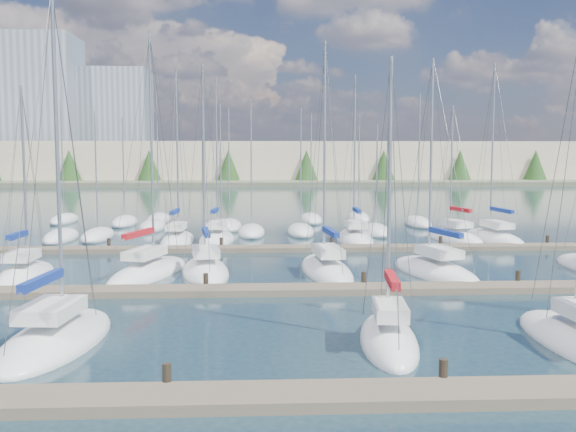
{
  "coord_description": "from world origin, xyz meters",
  "views": [
    {
      "loc": [
        -1.4,
        -15.01,
        6.76
      ],
      "look_at": [
        0.0,
        14.0,
        4.0
      ],
      "focal_mm": 40.0,
      "sensor_mm": 36.0,
      "label": 1
    }
  ],
  "objects_px": {
    "sailboat_n": "(177,240)",
    "sailboat_p": "(355,238)",
    "sailboat_c": "(56,339)",
    "sailboat_h": "(25,276)",
    "sailboat_o": "(217,239)",
    "sailboat_k": "(326,270)",
    "sailboat_i": "(148,272)",
    "sailboat_q": "(454,238)",
    "sailboat_j": "(206,271)",
    "sailboat_l": "(435,271)",
    "sailboat_d": "(389,340)",
    "sailboat_r": "(494,238)"
  },
  "relations": [
    {
      "from": "sailboat_n",
      "to": "sailboat_p",
      "type": "bearing_deg",
      "value": 5.37
    },
    {
      "from": "sailboat_c",
      "to": "sailboat_p",
      "type": "bearing_deg",
      "value": 66.78
    },
    {
      "from": "sailboat_h",
      "to": "sailboat_c",
      "type": "relative_size",
      "value": 0.85
    },
    {
      "from": "sailboat_o",
      "to": "sailboat_p",
      "type": "xyz_separation_m",
      "value": [
        10.93,
        -0.11,
        -0.01
      ]
    },
    {
      "from": "sailboat_k",
      "to": "sailboat_i",
      "type": "relative_size",
      "value": 0.97
    },
    {
      "from": "sailboat_q",
      "to": "sailboat_n",
      "type": "height_order",
      "value": "sailboat_n"
    },
    {
      "from": "sailboat_j",
      "to": "sailboat_l",
      "type": "bearing_deg",
      "value": -11.26
    },
    {
      "from": "sailboat_p",
      "to": "sailboat_i",
      "type": "height_order",
      "value": "sailboat_i"
    },
    {
      "from": "sailboat_l",
      "to": "sailboat_c",
      "type": "height_order",
      "value": "sailboat_c"
    },
    {
      "from": "sailboat_q",
      "to": "sailboat_n",
      "type": "distance_m",
      "value": 21.92
    },
    {
      "from": "sailboat_o",
      "to": "sailboat_j",
      "type": "bearing_deg",
      "value": -84.99
    },
    {
      "from": "sailboat_n",
      "to": "sailboat_k",
      "type": "bearing_deg",
      "value": -49.88
    },
    {
      "from": "sailboat_q",
      "to": "sailboat_d",
      "type": "distance_m",
      "value": 30.16
    },
    {
      "from": "sailboat_l",
      "to": "sailboat_j",
      "type": "xyz_separation_m",
      "value": [
        -13.06,
        0.71,
        0.01
      ]
    },
    {
      "from": "sailboat_o",
      "to": "sailboat_k",
      "type": "relative_size",
      "value": 0.97
    },
    {
      "from": "sailboat_o",
      "to": "sailboat_l",
      "type": "xyz_separation_m",
      "value": [
        13.3,
        -14.63,
        -0.02
      ]
    },
    {
      "from": "sailboat_k",
      "to": "sailboat_l",
      "type": "xyz_separation_m",
      "value": [
        6.14,
        -0.65,
        -0.01
      ]
    },
    {
      "from": "sailboat_l",
      "to": "sailboat_i",
      "type": "height_order",
      "value": "sailboat_i"
    },
    {
      "from": "sailboat_r",
      "to": "sailboat_h",
      "type": "relative_size",
      "value": 1.31
    },
    {
      "from": "sailboat_k",
      "to": "sailboat_j",
      "type": "relative_size",
      "value": 1.11
    },
    {
      "from": "sailboat_o",
      "to": "sailboat_d",
      "type": "relative_size",
      "value": 1.24
    },
    {
      "from": "sailboat_i",
      "to": "sailboat_h",
      "type": "height_order",
      "value": "sailboat_i"
    },
    {
      "from": "sailboat_j",
      "to": "sailboat_n",
      "type": "relative_size",
      "value": 0.9
    },
    {
      "from": "sailboat_o",
      "to": "sailboat_q",
      "type": "relative_size",
      "value": 1.19
    },
    {
      "from": "sailboat_h",
      "to": "sailboat_n",
      "type": "bearing_deg",
      "value": 65.6
    },
    {
      "from": "sailboat_j",
      "to": "sailboat_d",
      "type": "relative_size",
      "value": 1.15
    },
    {
      "from": "sailboat_r",
      "to": "sailboat_n",
      "type": "distance_m",
      "value": 24.96
    },
    {
      "from": "sailboat_i",
      "to": "sailboat_h",
      "type": "bearing_deg",
      "value": -158.15
    },
    {
      "from": "sailboat_k",
      "to": "sailboat_p",
      "type": "relative_size",
      "value": 1.01
    },
    {
      "from": "sailboat_o",
      "to": "sailboat_c",
      "type": "relative_size",
      "value": 1.02
    },
    {
      "from": "sailboat_l",
      "to": "sailboat_c",
      "type": "xyz_separation_m",
      "value": [
        -17.33,
        -12.75,
        0.0
      ]
    },
    {
      "from": "sailboat_c",
      "to": "sailboat_d",
      "type": "height_order",
      "value": "sailboat_c"
    },
    {
      "from": "sailboat_h",
      "to": "sailboat_c",
      "type": "xyz_separation_m",
      "value": [
        5.52,
        -12.44,
        -0.0
      ]
    },
    {
      "from": "sailboat_p",
      "to": "sailboat_d",
      "type": "height_order",
      "value": "sailboat_p"
    },
    {
      "from": "sailboat_o",
      "to": "sailboat_q",
      "type": "height_order",
      "value": "sailboat_o"
    },
    {
      "from": "sailboat_r",
      "to": "sailboat_l",
      "type": "bearing_deg",
      "value": -126.91
    },
    {
      "from": "sailboat_p",
      "to": "sailboat_h",
      "type": "distance_m",
      "value": 25.29
    },
    {
      "from": "sailboat_n",
      "to": "sailboat_o",
      "type": "bearing_deg",
      "value": 17.48
    },
    {
      "from": "sailboat_h",
      "to": "sailboat_c",
      "type": "bearing_deg",
      "value": -65.53
    },
    {
      "from": "sailboat_l",
      "to": "sailboat_r",
      "type": "bearing_deg",
      "value": 44.97
    },
    {
      "from": "sailboat_c",
      "to": "sailboat_q",
      "type": "relative_size",
      "value": 1.16
    },
    {
      "from": "sailboat_h",
      "to": "sailboat_n",
      "type": "distance_m",
      "value": 15.61
    },
    {
      "from": "sailboat_j",
      "to": "sailboat_q",
      "type": "distance_m",
      "value": 23.32
    },
    {
      "from": "sailboat_d",
      "to": "sailboat_i",
      "type": "bearing_deg",
      "value": 133.92
    },
    {
      "from": "sailboat_i",
      "to": "sailboat_q",
      "type": "relative_size",
      "value": 1.26
    },
    {
      "from": "sailboat_i",
      "to": "sailboat_c",
      "type": "distance_m",
      "value": 13.21
    },
    {
      "from": "sailboat_l",
      "to": "sailboat_p",
      "type": "height_order",
      "value": "sailboat_p"
    },
    {
      "from": "sailboat_d",
      "to": "sailboat_o",
      "type": "bearing_deg",
      "value": 111.55
    },
    {
      "from": "sailboat_r",
      "to": "sailboat_n",
      "type": "relative_size",
      "value": 1.05
    },
    {
      "from": "sailboat_r",
      "to": "sailboat_h",
      "type": "bearing_deg",
      "value": -160.68
    }
  ]
}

